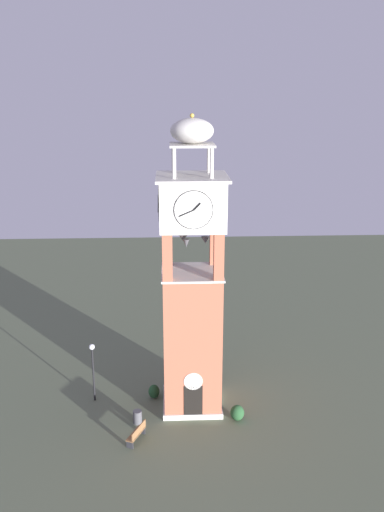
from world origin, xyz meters
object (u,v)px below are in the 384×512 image
object	(u,v)px
lamp_post	(93,362)
park_bench	(137,433)
clock_tower	(192,296)
trash_bin	(138,417)

from	to	relation	value
lamp_post	park_bench	bearing A→B (deg)	-56.31
clock_tower	lamp_post	world-z (taller)	clock_tower
park_bench	trash_bin	distance (m)	1.73
park_bench	trash_bin	bearing A→B (deg)	91.89
trash_bin	park_bench	bearing A→B (deg)	-88.11
park_bench	lamp_post	size ratio (longest dim) A/B	0.42
park_bench	lamp_post	distance (m)	5.67
lamp_post	trash_bin	size ratio (longest dim) A/B	4.85
lamp_post	trash_bin	distance (m)	4.49
park_bench	clock_tower	bearing A→B (deg)	48.36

